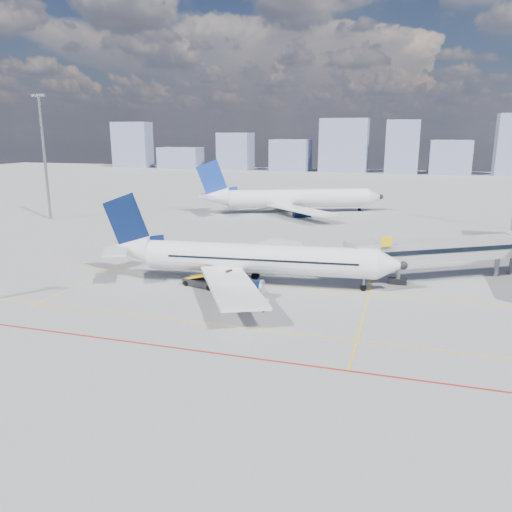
{
  "coord_description": "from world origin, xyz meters",
  "views": [
    {
      "loc": [
        17.35,
        -47.81,
        17.91
      ],
      "look_at": [
        1.1,
        5.88,
        4.0
      ],
      "focal_mm": 35.0,
      "sensor_mm": 36.0,
      "label": 1
    }
  ],
  "objects": [
    {
      "name": "ground",
      "position": [
        0.0,
        0.0,
        0.0
      ],
      "size": [
        420.0,
        420.0,
        0.0
      ],
      "primitive_type": "plane",
      "color": "gray",
      "rests_on": "ground"
    },
    {
      "name": "apron_markings",
      "position": [
        -0.58,
        -3.91,
        0.01
      ],
      "size": [
        90.0,
        35.12,
        0.01
      ],
      "color": "#EDB80C",
      "rests_on": "ground"
    },
    {
      "name": "jet_bridge",
      "position": [
        23.51,
        16.91,
        3.74
      ],
      "size": [
        23.55,
        15.78,
        6.3
      ],
      "color": "#92959A",
      "rests_on": "ground"
    },
    {
      "name": "floodlight_mast_nw",
      "position": [
        -55.0,
        40.0,
        13.59
      ],
      "size": [
        3.2,
        0.61,
        25.45
      ],
      "color": "slate",
      "rests_on": "ground"
    },
    {
      "name": "distant_skyline",
      "position": [
        4.92,
        190.0,
        10.85
      ],
      "size": [
        252.55,
        15.77,
        29.43
      ],
      "color": "slate",
      "rests_on": "ground"
    },
    {
      "name": "main_aircraft",
      "position": [
        -0.56,
        7.29,
        3.22
      ],
      "size": [
        36.69,
        31.92,
        10.84
      ],
      "rotation": [
        0.0,
        0.0,
        0.1
      ],
      "color": "silver",
      "rests_on": "ground"
    },
    {
      "name": "second_aircraft",
      "position": [
        -8.03,
        63.38,
        3.22
      ],
      "size": [
        41.03,
        34.6,
        12.67
      ],
      "rotation": [
        0.0,
        0.0,
        0.42
      ],
      "color": "silver",
      "rests_on": "ground"
    },
    {
      "name": "baggage_tug",
      "position": [
        3.07,
        -0.79,
        0.79
      ],
      "size": [
        2.43,
        1.51,
        1.65
      ],
      "rotation": [
        0.0,
        0.0,
        0.04
      ],
      "color": "silver",
      "rests_on": "ground"
    },
    {
      "name": "cargo_dolly",
      "position": [
        1.12,
        -1.29,
        1.0
      ],
      "size": [
        3.43,
        1.76,
        1.82
      ],
      "rotation": [
        0.0,
        0.0,
        0.09
      ],
      "color": "black",
      "rests_on": "ground"
    },
    {
      "name": "belt_loader",
      "position": [
        -5.26,
        4.79,
        0.69
      ],
      "size": [
        6.66,
        3.17,
        2.68
      ],
      "rotation": [
        0.0,
        0.0,
        -0.28
      ],
      "color": "black",
      "rests_on": "ground"
    },
    {
      "name": "ramp_worker",
      "position": [
        2.61,
        -0.77,
        0.93
      ],
      "size": [
        0.65,
        0.79,
        1.86
      ],
      "primitive_type": "imported",
      "rotation": [
        0.0,
        0.0,
        1.21
      ],
      "color": "yellow",
      "rests_on": "ground"
    }
  ]
}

